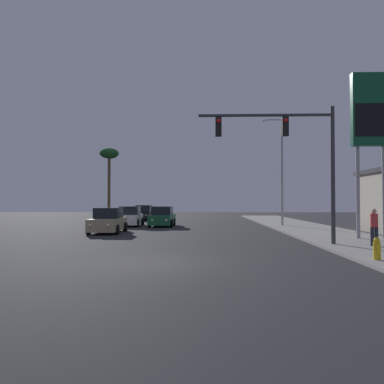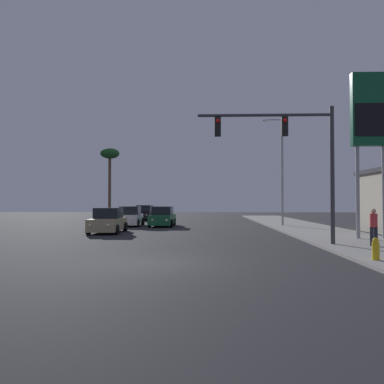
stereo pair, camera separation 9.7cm
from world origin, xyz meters
The scene contains 12 objects.
ground_plane centered at (0.00, 0.00, 0.00)m, with size 120.00×120.00×0.00m, color #28282B.
sidewalk_right centered at (9.50, 10.00, 0.06)m, with size 5.00×60.00×0.12m.
car_white centered at (-4.66, 19.19, 0.76)m, with size 2.04×4.34×1.68m.
car_black centered at (-5.04, 29.22, 0.76)m, with size 2.04×4.32×1.68m.
car_tan centered at (-4.74, 12.20, 0.76)m, with size 2.04×4.33×1.68m.
car_green centered at (-1.82, 18.90, 0.76)m, with size 2.04×4.34×1.68m.
traffic_light_mast centered at (6.01, 5.01, 4.68)m, with size 6.44×0.36×6.50m.
street_lamp centered at (8.14, 18.65, 5.12)m, with size 1.74×0.24×9.00m.
gas_station_sign centered at (10.78, 7.75, 6.62)m, with size 2.00×0.42×9.00m.
fire_hydrant centered at (7.61, 0.20, 0.49)m, with size 0.24×0.34×0.76m.
pedestrian_on_sidewalk centered at (9.34, 4.24, 1.03)m, with size 0.34×0.32×1.67m.
palm_tree_far centered at (-10.25, 34.00, 7.68)m, with size 2.40×2.40×8.85m.
Camera 2 is at (1.80, -12.78, 2.12)m, focal length 35.00 mm.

